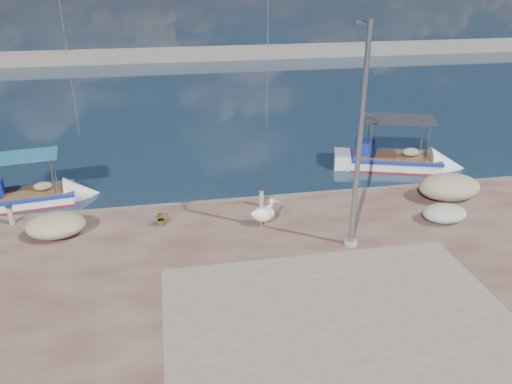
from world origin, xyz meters
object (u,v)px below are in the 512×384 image
(pelican, at_px, (264,214))
(lamp_post, at_px, (359,148))
(boat_left, at_px, (28,199))
(bollard_near, at_px, (261,197))
(boat_right, at_px, (393,162))

(pelican, distance_m, lamp_post, 4.17)
(lamp_post, bearing_deg, boat_left, 150.97)
(lamp_post, height_order, bollard_near, lamp_post)
(boat_left, xyz_separation_m, bollard_near, (9.08, -2.98, 0.69))
(boat_left, xyz_separation_m, boat_right, (16.32, 1.07, 0.03))
(boat_left, height_order, boat_right, boat_right)
(lamp_post, bearing_deg, boat_right, 56.32)
(bollard_near, bearing_deg, boat_left, 161.82)
(boat_left, relative_size, bollard_near, 7.46)
(boat_left, distance_m, boat_right, 16.35)
(boat_left, relative_size, boat_right, 0.84)
(boat_right, relative_size, bollard_near, 8.89)
(lamp_post, relative_size, bollard_near, 10.19)
(boat_right, height_order, lamp_post, lamp_post)
(boat_left, bearing_deg, boat_right, -4.14)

